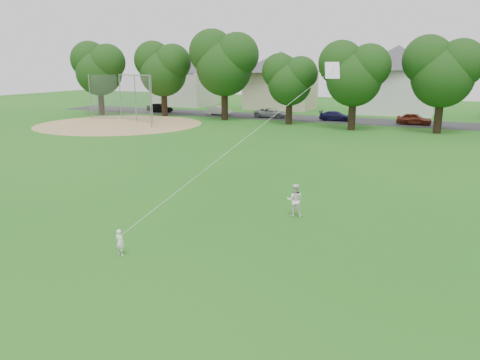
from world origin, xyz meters
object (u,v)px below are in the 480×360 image
at_px(kite, 241,142).
at_px(baseball_backstop, 131,99).
at_px(older_boy, 295,200).
at_px(toddler, 120,242).

height_order(kite, baseball_backstop, kite).
xyz_separation_m(older_boy, kite, (-1.75, -1.82, 2.70)).
xyz_separation_m(toddler, baseball_backstop, (-23.53, 31.62, 2.14)).
height_order(older_boy, baseball_backstop, baseball_backstop).
bearing_deg(kite, toddler, -116.60).
relative_size(toddler, kite, 0.08).
bearing_deg(baseball_backstop, older_boy, -42.12).
bearing_deg(kite, older_boy, 46.21).
height_order(toddler, baseball_backstop, baseball_backstop).
bearing_deg(older_boy, baseball_backstop, -58.60).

